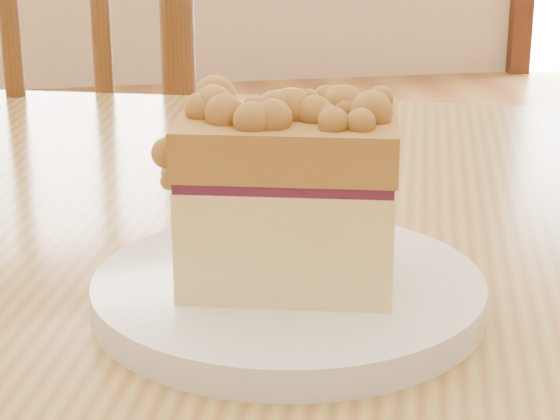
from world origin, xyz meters
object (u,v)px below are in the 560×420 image
(cafe_chair_main, at_px, (10,248))
(cafe_table_main, at_px, (62,341))
(plate, at_px, (288,294))
(cake_slice, at_px, (287,188))

(cafe_chair_main, bearing_deg, cafe_table_main, 85.75)
(cafe_table_main, relative_size, plate, 6.14)
(cafe_table_main, relative_size, cake_slice, 10.05)
(cake_slice, bearing_deg, cafe_chair_main, 121.36)
(plate, xyz_separation_m, cake_slice, (-0.00, 0.00, 0.07))
(cafe_chair_main, bearing_deg, plate, 94.25)
(plate, distance_m, cake_slice, 0.07)
(cafe_table_main, distance_m, cake_slice, 0.28)
(cafe_chair_main, distance_m, plate, 0.83)
(cafe_chair_main, xyz_separation_m, cake_slice, (0.23, -0.76, 0.31))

